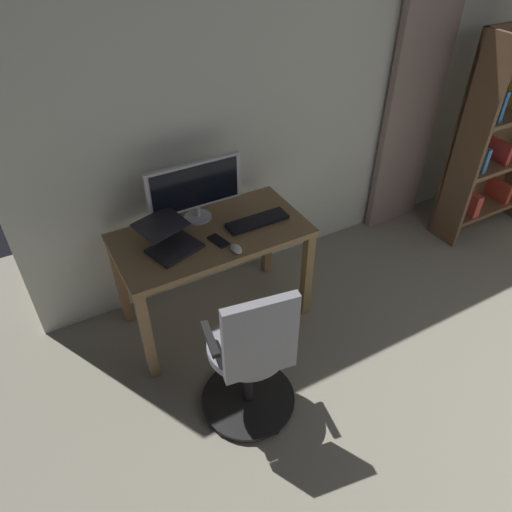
{
  "coord_description": "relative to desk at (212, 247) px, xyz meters",
  "views": [
    {
      "loc": [
        2.54,
        -0.63,
        2.51
      ],
      "look_at": [
        1.62,
        -2.28,
        0.98
      ],
      "focal_mm": 33.4,
      "sensor_mm": 36.0,
      "label": 1
    }
  ],
  "objects": [
    {
      "name": "back_room_partition",
      "position": [
        -1.61,
        -0.46,
        0.72
      ],
      "size": [
        5.48,
        0.1,
        2.71
      ],
      "primitive_type": "cube",
      "color": "silver",
      "rests_on": "ground"
    },
    {
      "name": "computer_keyboard",
      "position": [
        -0.31,
        0.04,
        0.12
      ],
      "size": [
        0.41,
        0.12,
        0.02
      ],
      "primitive_type": "cube",
      "color": "black",
      "rests_on": "desk"
    },
    {
      "name": "curtain_right_panel",
      "position": [
        -1.94,
        -0.35,
        0.51
      ],
      "size": [
        0.53,
        0.06,
        2.29
      ],
      "primitive_type": "cube",
      "color": "gray",
      "rests_on": "ground"
    },
    {
      "name": "cell_phone_face_up",
      "position": [
        -0.0,
        0.11,
        0.12
      ],
      "size": [
        0.1,
        0.16,
        0.01
      ],
      "primitive_type": "cube",
      "rotation": [
        0.0,
        0.0,
        0.24
      ],
      "color": "black",
      "rests_on": "desk"
    },
    {
      "name": "bookshelf",
      "position": [
        -2.54,
        0.06,
        0.23
      ],
      "size": [
        0.87,
        0.3,
        1.71
      ],
      "color": "brown",
      "rests_on": "ground"
    },
    {
      "name": "computer_mouse",
      "position": [
        -0.05,
        0.24,
        0.13
      ],
      "size": [
        0.06,
        0.1,
        0.04
      ],
      "primitive_type": "ellipsoid",
      "color": "white",
      "rests_on": "desk"
    },
    {
      "name": "office_chair",
      "position": [
        0.16,
        0.82,
        -0.15
      ],
      "size": [
        0.56,
        0.56,
        1.03
      ],
      "rotation": [
        0.0,
        0.0,
        2.98
      ],
      "color": "black",
      "rests_on": "ground"
    },
    {
      "name": "desk",
      "position": [
        0.0,
        0.0,
        0.0
      ],
      "size": [
        1.22,
        0.63,
        0.74
      ],
      "color": "olive",
      "rests_on": "ground"
    },
    {
      "name": "laptop",
      "position": [
        0.27,
        0.01,
        0.17
      ],
      "size": [
        0.37,
        0.4,
        0.15
      ],
      "rotation": [
        0.0,
        0.0,
        0.3
      ],
      "color": "#232328",
      "rests_on": "desk"
    },
    {
      "name": "computer_monitor",
      "position": [
        0.0,
        -0.2,
        0.34
      ],
      "size": [
        0.63,
        0.18,
        0.4
      ],
      "color": "silver",
      "rests_on": "desk"
    }
  ]
}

